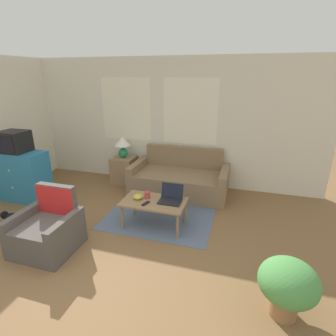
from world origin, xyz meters
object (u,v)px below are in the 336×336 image
object	(u,v)px
television	(14,142)
potted_plant	(288,284)
armchair	(49,231)
cat_black	(12,219)
couch	(180,180)
coffee_table	(154,204)
tv_remote	(146,203)
snack_bowl	(138,197)
cup_navy	(147,195)
laptop	(171,198)
table_lamp	(123,144)

from	to	relation	value
television	potted_plant	distance (m)	4.73
armchair	cat_black	distance (m)	1.06
couch	potted_plant	distance (m)	3.04
coffee_table	tv_remote	distance (m)	0.16
snack_bowl	couch	bearing A→B (deg)	75.94
couch	coffee_table	distance (m)	1.34
cup_navy	cat_black	distance (m)	2.19
armchair	laptop	world-z (taller)	armchair
potted_plant	couch	bearing A→B (deg)	123.81
coffee_table	cat_black	size ratio (longest dim) A/B	1.74
television	cat_black	distance (m)	1.40
laptop	cup_navy	world-z (taller)	laptop
armchair	potted_plant	size ratio (longest dim) A/B	1.35
couch	tv_remote	size ratio (longest dim) A/B	12.05
cat_black	snack_bowl	bearing A→B (deg)	-157.04
table_lamp	potted_plant	bearing A→B (deg)	-41.84
potted_plant	coffee_table	bearing A→B (deg)	146.10
laptop	cat_black	bearing A→B (deg)	-164.01
snack_bowl	tv_remote	distance (m)	0.21
potted_plant	cat_black	size ratio (longest dim) A/B	1.10
armchair	tv_remote	world-z (taller)	armchair
table_lamp	potted_plant	world-z (taller)	table_lamp
couch	table_lamp	xyz separation A→B (m)	(-1.29, 0.14, 0.60)
cup_navy	tv_remote	size ratio (longest dim) A/B	0.70
couch	armchair	distance (m)	2.60
armchair	coffee_table	bearing A→B (deg)	38.43
coffee_table	cup_navy	bearing A→B (deg)	154.29
coffee_table	television	bearing A→B (deg)	176.14
coffee_table	snack_bowl	distance (m)	0.27
potted_plant	cat_black	distance (m)	4.00
cup_navy	potted_plant	distance (m)	2.28
armchair	coffee_table	distance (m)	1.52
armchair	snack_bowl	bearing A→B (deg)	45.22
cup_navy	cat_black	world-z (taller)	cup_navy
coffee_table	cat_black	world-z (taller)	coffee_table
cup_navy	cat_black	size ratio (longest dim) A/B	0.20
couch	cup_navy	distance (m)	1.31
armchair	snack_bowl	xyz separation A→B (m)	(0.93, 0.93, 0.21)
snack_bowl	cat_black	bearing A→B (deg)	-162.36
coffee_table	tv_remote	size ratio (longest dim) A/B	6.27
couch	armchair	size ratio (longest dim) A/B	2.26
potted_plant	cup_navy	bearing A→B (deg)	146.62
television	laptop	bearing A→B (deg)	-2.03
television	table_lamp	world-z (taller)	television
table_lamp	armchair	bearing A→B (deg)	-89.37
armchair	cup_navy	xyz separation A→B (m)	(1.05, 1.00, 0.22)
table_lamp	coffee_table	xyz separation A→B (m)	(1.21, -1.48, -0.49)
cup_navy	snack_bowl	distance (m)	0.15
tv_remote	potted_plant	world-z (taller)	potted_plant
armchair	couch	bearing A→B (deg)	60.99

